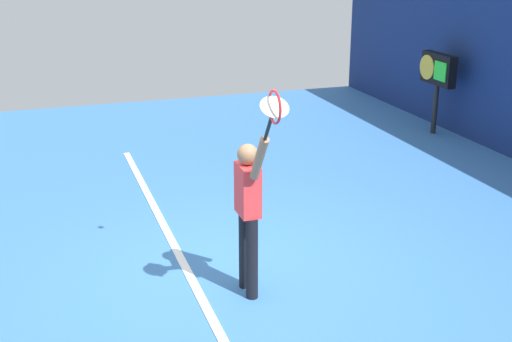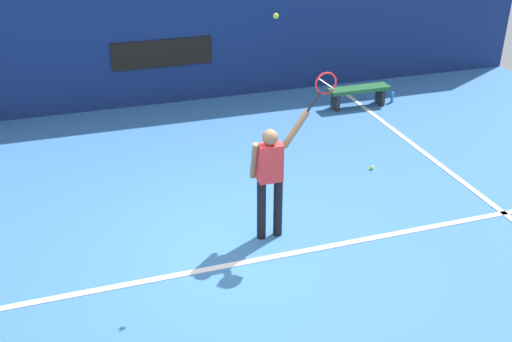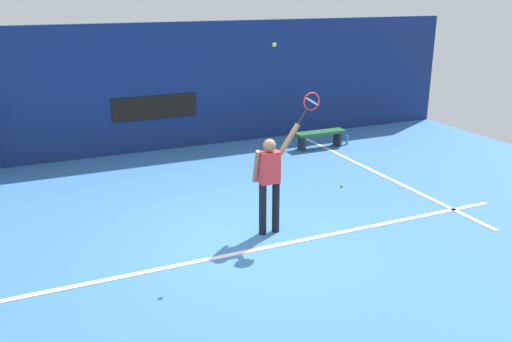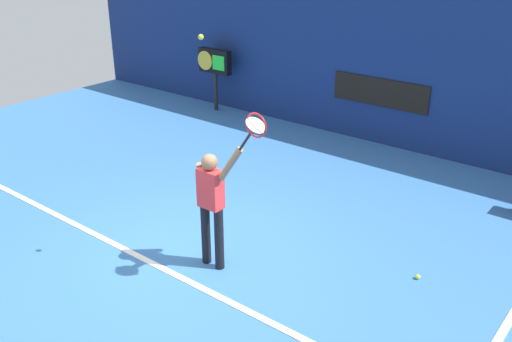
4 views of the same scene
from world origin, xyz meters
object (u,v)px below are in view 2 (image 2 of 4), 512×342
(tennis_player, at_px, (270,175))
(tennis_ball, at_px, (276,16))
(court_bench, at_px, (359,92))
(spare_ball, at_px, (372,168))
(tennis_racket, at_px, (325,86))
(water_bottle, at_px, (392,97))

(tennis_player, relative_size, tennis_ball, 28.16)
(court_bench, relative_size, spare_ball, 20.59)
(tennis_racket, height_order, spare_ball, tennis_racket)
(tennis_racket, bearing_deg, water_bottle, 49.69)
(tennis_ball, bearing_deg, court_bench, 51.26)
(tennis_ball, distance_m, spare_ball, 4.29)
(tennis_player, relative_size, spare_ball, 28.16)
(spare_ball, bearing_deg, water_bottle, 55.13)
(tennis_racket, distance_m, water_bottle, 6.07)
(court_bench, distance_m, water_bottle, 0.89)
(water_bottle, relative_size, spare_ball, 3.53)
(tennis_player, bearing_deg, tennis_racket, -0.33)
(tennis_racket, height_order, water_bottle, tennis_racket)
(tennis_racket, xyz_separation_m, tennis_ball, (-0.74, -0.10, 0.99))
(water_bottle, bearing_deg, tennis_ball, -134.89)
(water_bottle, xyz_separation_m, spare_ball, (-2.00, -2.88, -0.09))
(tennis_racket, bearing_deg, tennis_player, 179.67)
(tennis_player, distance_m, tennis_ball, 2.21)
(tennis_racket, relative_size, spare_ball, 8.76)
(tennis_ball, distance_m, water_bottle, 6.99)
(tennis_player, relative_size, water_bottle, 7.98)
(tennis_player, distance_m, water_bottle, 6.26)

